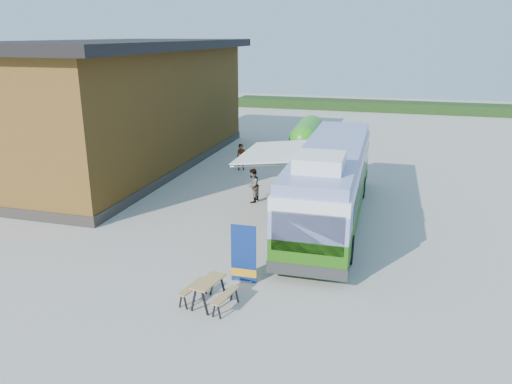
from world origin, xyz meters
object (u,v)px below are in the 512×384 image
(bus, at_px, (331,180))
(person_b, at_px, (253,186))
(banner, at_px, (244,259))
(picnic_table, at_px, (209,287))
(slurry_tanker, at_px, (307,135))
(person_a, at_px, (241,157))

(bus, bearing_deg, person_b, 157.78)
(banner, relative_size, person_b, 1.20)
(banner, relative_size, picnic_table, 1.22)
(picnic_table, distance_m, person_b, 9.82)
(bus, xyz_separation_m, picnic_table, (-2.47, -8.19, -1.24))
(picnic_table, relative_size, person_b, 0.98)
(bus, bearing_deg, slurry_tanker, 103.65)
(slurry_tanker, bearing_deg, picnic_table, -91.51)
(person_a, bearing_deg, picnic_table, -109.39)
(person_b, bearing_deg, banner, 21.07)
(banner, bearing_deg, slurry_tanker, 92.79)
(person_b, height_order, slurry_tanker, slurry_tanker)
(bus, bearing_deg, picnic_table, -108.01)
(person_b, bearing_deg, picnic_table, 15.39)
(banner, bearing_deg, bus, 72.34)
(banner, distance_m, picnic_table, 1.83)
(person_a, bearing_deg, slurry_tanker, 24.33)
(slurry_tanker, bearing_deg, bus, -78.72)
(person_a, bearing_deg, person_b, -100.64)
(slurry_tanker, bearing_deg, banner, -89.58)
(person_a, relative_size, person_b, 0.95)
(picnic_table, height_order, slurry_tanker, slurry_tanker)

